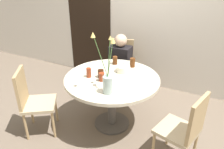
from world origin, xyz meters
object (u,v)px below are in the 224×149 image
at_px(chair_near_front, 185,128).
at_px(side_plate, 84,71).
at_px(birthday_cake, 123,69).
at_px(chair_far_back, 32,99).
at_px(drink_glass_2, 102,77).
at_px(person_woman, 120,67).
at_px(drink_glass_3, 115,60).
at_px(chair_left_flank, 121,63).
at_px(drink_glass_4, 89,73).
at_px(drink_glass_0, 132,63).
at_px(flower_vase, 107,78).
at_px(drink_glass_1, 101,74).

distance_m(chair_near_front, side_plate, 1.44).
bearing_deg(birthday_cake, side_plate, -154.25).
height_order(chair_far_back, drink_glass_2, chair_far_back).
distance_m(birthday_cake, person_woman, 0.74).
relative_size(drink_glass_3, person_woman, 0.11).
bearing_deg(chair_left_flank, chair_far_back, -126.68).
distance_m(chair_left_flank, person_woman, 0.16).
bearing_deg(drink_glass_4, birthday_cake, 45.55).
bearing_deg(birthday_cake, chair_left_flank, 115.17).
bearing_deg(person_woman, drink_glass_0, -48.31).
bearing_deg(person_woman, chair_near_front, -41.77).
relative_size(chair_far_back, birthday_cake, 4.94).
height_order(flower_vase, drink_glass_2, flower_vase).
distance_m(drink_glass_2, person_woman, 1.03).
distance_m(flower_vase, side_plate, 0.65).
bearing_deg(drink_glass_0, chair_near_front, -38.57).
bearing_deg(drink_glass_4, person_woman, 88.94).
distance_m(birthday_cake, drink_glass_3, 0.28).
bearing_deg(side_plate, person_woman, 79.02).
bearing_deg(drink_glass_0, chair_left_flank, 126.15).
bearing_deg(drink_glass_4, drink_glass_3, 76.81).
distance_m(chair_near_front, drink_glass_3, 1.35).
bearing_deg(drink_glass_3, birthday_cake, -41.17).
distance_m(side_plate, drink_glass_1, 0.29).
xyz_separation_m(chair_far_back, flower_vase, (0.97, 0.22, 0.41)).
xyz_separation_m(birthday_cake, drink_glass_4, (-0.33, -0.34, 0.02)).
relative_size(drink_glass_2, drink_glass_4, 0.88).
bearing_deg(chair_near_front, drink_glass_2, -81.72).
distance_m(side_plate, drink_glass_4, 0.19).
relative_size(chair_left_flank, drink_glass_1, 8.91).
distance_m(chair_far_back, drink_glass_2, 0.94).
relative_size(chair_far_back, drink_glass_2, 8.34).
xyz_separation_m(chair_left_flank, drink_glass_4, (0.03, -1.10, 0.30)).
height_order(flower_vase, side_plate, flower_vase).
bearing_deg(side_plate, birthday_cake, 25.75).
height_order(flower_vase, drink_glass_1, flower_vase).
bearing_deg(drink_glass_2, chair_far_back, -151.30).
relative_size(flower_vase, drink_glass_4, 5.56).
xyz_separation_m(drink_glass_0, drink_glass_1, (-0.24, -0.48, -0.01)).
distance_m(chair_far_back, drink_glass_4, 0.79).
bearing_deg(drink_glass_1, drink_glass_3, 92.28).
bearing_deg(drink_glass_4, flower_vase, -30.74).
distance_m(drink_glass_1, person_woman, 0.94).
relative_size(chair_left_flank, drink_glass_0, 7.03).
relative_size(chair_left_flank, side_plate, 5.44).
height_order(drink_glass_4, person_woman, person_woman).
bearing_deg(person_woman, drink_glass_1, -82.15).
xyz_separation_m(birthday_cake, drink_glass_3, (-0.21, 0.18, 0.02)).
bearing_deg(drink_glass_2, drink_glass_1, 124.80).
bearing_deg(chair_left_flank, drink_glass_2, -95.57).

